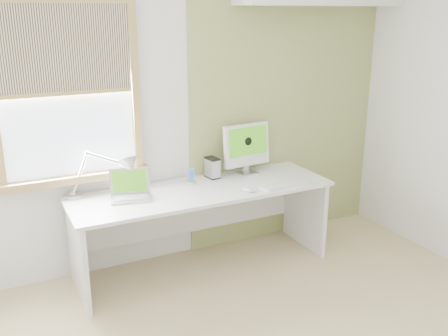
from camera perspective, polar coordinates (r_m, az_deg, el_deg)
room at (r=2.85m, az=9.36°, el=0.10°), size 4.04×3.54×2.64m
accent_wall at (r=4.80m, az=7.14°, el=7.22°), size 2.00×0.02×2.60m
window at (r=4.01m, az=-17.45°, el=8.11°), size 1.20×0.14×1.42m
desk at (r=4.28m, az=-2.80°, el=-4.61°), size 2.20×0.70×0.73m
desk_lamp at (r=4.08m, az=-11.93°, el=-0.29°), size 0.64×0.32×0.37m
laptop at (r=4.02m, az=-10.66°, el=-2.58°), size 0.36×0.31×0.22m
phone_dock at (r=4.28m, az=-3.77°, el=-1.28°), size 0.08×0.08×0.14m
external_drive at (r=4.41m, az=-1.35°, el=0.02°), size 0.11×0.15×0.18m
imac at (r=4.50m, az=2.59°, el=2.54°), size 0.47×0.17×0.46m
keyboard at (r=4.26m, az=7.13°, el=-1.88°), size 0.47×0.15×0.02m
mouse at (r=4.09m, az=2.79°, el=-2.49°), size 0.10×0.13×0.03m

